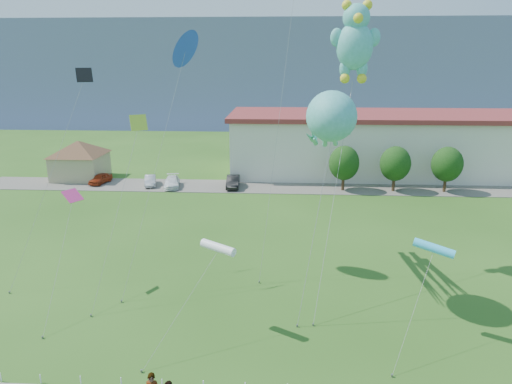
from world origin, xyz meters
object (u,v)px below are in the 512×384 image
octopus_kite (329,125)px  parked_car_red (100,179)px  teddy_bear_kite (355,40)px  parked_car_black (233,182)px  parked_car_silver (150,180)px  parked_car_white (172,182)px  warehouse (452,143)px  pavilion (79,156)px

octopus_kite → parked_car_red: bearing=135.1°
parked_car_red → octopus_kite: bearing=-32.3°
teddy_bear_kite → parked_car_black: bearing=118.6°
parked_car_red → parked_car_black: size_ratio=0.85×
parked_car_red → parked_car_silver: size_ratio=1.00×
parked_car_white → parked_car_red: bearing=163.5°
octopus_kite → teddy_bear_kite: bearing=67.2°
warehouse → parked_car_silver: warehouse is taller
parked_car_red → parked_car_black: (17.02, -0.92, 0.09)m
parked_car_white → parked_car_black: size_ratio=1.00×
parked_car_silver → parked_car_white: size_ratio=0.85×
parked_car_white → warehouse: bearing=5.6°
parked_car_silver → warehouse: bearing=-1.2°
warehouse → teddy_bear_kite: bearing=-122.0°
parked_car_red → parked_car_white: (9.48, -1.20, 0.00)m
warehouse → octopus_kite: (-20.48, -34.42, 7.07)m
parked_car_red → parked_car_silver: 6.60m
pavilion → teddy_bear_kite: 41.62m
parked_car_silver → teddy_bear_kite: size_ratio=0.19×
teddy_bear_kite → parked_car_red: bearing=143.2°
teddy_bear_kite → parked_car_white: bearing=133.1°
pavilion → teddy_bear_kite: (31.57, -23.54, 13.47)m
parked_car_red → parked_car_black: bearing=9.5°
teddy_bear_kite → octopus_kite: bearing=-112.8°
warehouse → parked_car_red: warehouse is taller
pavilion → warehouse: (50.00, 6.00, 1.10)m
pavilion → parked_car_black: (20.65, -3.52, -2.25)m
parked_car_red → teddy_bear_kite: 38.33m
parked_car_white → octopus_kite: size_ratio=0.32×
pavilion → warehouse: size_ratio=0.15×
parked_car_red → teddy_bear_kite: size_ratio=0.19×
parked_car_silver → parked_car_white: parked_car_white is taller
parked_car_red → octopus_kite: (25.89, -25.81, 10.51)m
parked_car_black → teddy_bear_kite: teddy_bear_kite is taller
parked_car_black → teddy_bear_kite: (10.92, -20.02, 15.72)m
warehouse → parked_car_white: 38.33m
pavilion → warehouse: 50.37m
pavilion → warehouse: warehouse is taller
octopus_kite → pavilion: bearing=136.1°
parked_car_white → parked_car_black: 7.55m
pavilion → octopus_kite: bearing=-43.9°
parked_car_silver → octopus_kite: (19.31, -25.28, 10.53)m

